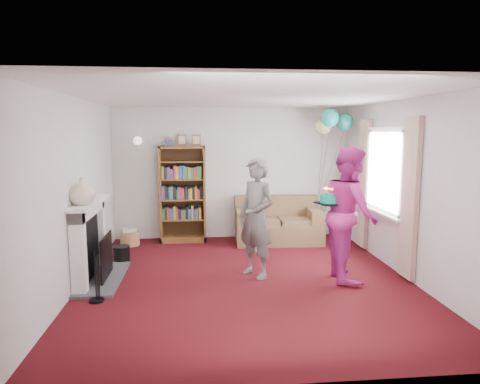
{
  "coord_description": "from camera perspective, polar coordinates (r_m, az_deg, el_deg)",
  "views": [
    {
      "loc": [
        -0.65,
        -5.68,
        2.05
      ],
      "look_at": [
        -0.03,
        0.6,
        1.15
      ],
      "focal_mm": 32.0,
      "sensor_mm": 36.0,
      "label": 1
    }
  ],
  "objects": [
    {
      "name": "wall_back",
      "position": [
        8.25,
        -1.07,
        2.52
      ],
      "size": [
        4.5,
        0.02,
        2.5
      ],
      "primitive_type": "cube",
      "color": "silver",
      "rests_on": "ground"
    },
    {
      "name": "wicker_basket",
      "position": [
        8.04,
        -14.47,
        -5.9
      ],
      "size": [
        0.34,
        0.34,
        0.32
      ],
      "rotation": [
        0.0,
        0.0,
        0.2
      ],
      "color": "#A97B4E",
      "rests_on": "ground"
    },
    {
      "name": "sofa",
      "position": [
        8.07,
        5.05,
        -4.34
      ],
      "size": [
        1.58,
        0.83,
        0.83
      ],
      "rotation": [
        0.0,
        0.0,
        -0.04
      ],
      "color": "brown",
      "rests_on": "ground"
    },
    {
      "name": "bookcase",
      "position": [
        8.07,
        -7.64,
        -0.33
      ],
      "size": [
        0.84,
        0.42,
        1.99
      ],
      "color": "#472B14",
      "rests_on": "ground"
    },
    {
      "name": "ceiling",
      "position": [
        5.73,
        0.93,
        12.64
      ],
      "size": [
        4.5,
        5.0,
        0.01
      ],
      "primitive_type": "cube",
      "color": "white",
      "rests_on": "wall_back"
    },
    {
      "name": "wall_left",
      "position": [
        5.96,
        -21.25,
        -0.18
      ],
      "size": [
        0.02,
        5.0,
        2.5
      ],
      "primitive_type": "cube",
      "color": "silver",
      "rests_on": "ground"
    },
    {
      "name": "mantel_vase",
      "position": [
        5.77,
        -20.33,
        0.11
      ],
      "size": [
        0.41,
        0.41,
        0.35
      ],
      "primitive_type": "imported",
      "rotation": [
        0.0,
        0.0,
        0.28
      ],
      "color": "beige",
      "rests_on": "fireplace"
    },
    {
      "name": "person_striped",
      "position": [
        6.02,
        2.17,
        -3.45
      ],
      "size": [
        0.7,
        0.74,
        1.69
      ],
      "primitive_type": "imported",
      "rotation": [
        0.0,
        0.0,
        -0.92
      ],
      "color": "black",
      "rests_on": "ground"
    },
    {
      "name": "wall_right",
      "position": [
        6.43,
        21.34,
        0.39
      ],
      "size": [
        0.02,
        5.0,
        2.5
      ],
      "primitive_type": "cube",
      "color": "silver",
      "rests_on": "ground"
    },
    {
      "name": "person_magenta",
      "position": [
        6.11,
        14.45,
        -2.74
      ],
      "size": [
        0.78,
        0.96,
        1.86
      ],
      "primitive_type": "imported",
      "rotation": [
        0.0,
        0.0,
        1.49
      ],
      "color": "#B72480",
      "rests_on": "ground"
    },
    {
      "name": "window_bay",
      "position": [
        6.95,
        18.7,
        0.66
      ],
      "size": [
        0.14,
        2.02,
        2.2
      ],
      "color": "white",
      "rests_on": "ground"
    },
    {
      "name": "birthday_cake",
      "position": [
        5.98,
        11.92,
        -0.92
      ],
      "size": [
        0.33,
        0.33,
        0.22
      ],
      "rotation": [
        0.0,
        0.0,
        0.28
      ],
      "color": "black",
      "rests_on": "ground"
    },
    {
      "name": "balloons",
      "position": [
        7.93,
        12.26,
        9.14
      ],
      "size": [
        0.66,
        0.69,
        1.79
      ],
      "color": "#3F3F3F",
      "rests_on": "ground"
    },
    {
      "name": "wall_sconce",
      "position": [
        8.12,
        -13.49,
        6.67
      ],
      "size": [
        0.16,
        0.23,
        0.16
      ],
      "color": "gold",
      "rests_on": "ground"
    },
    {
      "name": "ground",
      "position": [
        6.07,
        0.87,
        -11.64
      ],
      "size": [
        5.0,
        5.0,
        0.0
      ],
      "primitive_type": "plane",
      "color": "#38080A",
      "rests_on": "ground"
    },
    {
      "name": "fireplace",
      "position": [
        6.24,
        -18.9,
        -6.63
      ],
      "size": [
        0.55,
        1.8,
        1.12
      ],
      "color": "#3F3F42",
      "rests_on": "ground"
    }
  ]
}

